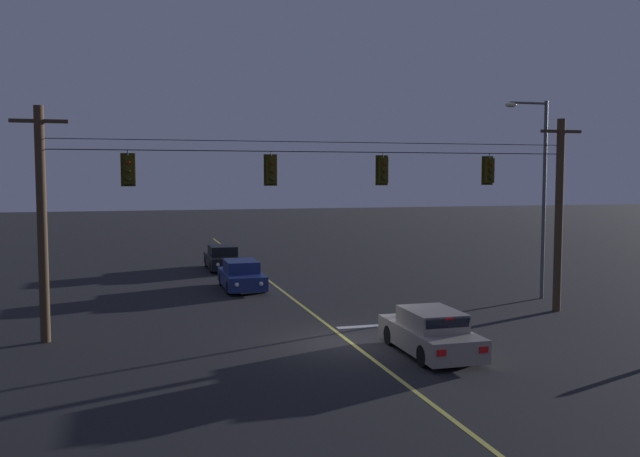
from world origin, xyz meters
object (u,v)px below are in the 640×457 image
object	(u,v)px
traffic_light_left_inner	(271,170)
car_waiting_near_lane	(430,333)
car_oncoming_lead	(242,276)
street_lamp_corner	(539,182)
traffic_light_centre	(383,170)
traffic_light_leftmost	(128,170)
car_oncoming_trailing	(223,258)
traffic_light_right_inner	(489,170)

from	to	relation	value
traffic_light_left_inner	car_waiting_near_lane	world-z (taller)	traffic_light_left_inner
car_oncoming_lead	street_lamp_corner	distance (m)	14.46
traffic_light_centre	street_lamp_corner	size ratio (longest dim) A/B	0.14
street_lamp_corner	car_oncoming_lead	bearing A→B (deg)	153.63
car_waiting_near_lane	street_lamp_corner	distance (m)	12.24
street_lamp_corner	traffic_light_leftmost	bearing A→B (deg)	-171.18
traffic_light_left_inner	car_oncoming_lead	world-z (taller)	traffic_light_left_inner
car_oncoming_lead	car_oncoming_trailing	xyz separation A→B (m)	(0.05, 7.30, 0.00)
traffic_light_leftmost	traffic_light_right_inner	distance (m)	13.49
traffic_light_left_inner	traffic_light_right_inner	bearing A→B (deg)	0.00
car_oncoming_lead	traffic_light_right_inner	bearing A→B (deg)	-46.61
traffic_light_leftmost	traffic_light_right_inner	world-z (taller)	same
traffic_light_right_inner	car_oncoming_lead	world-z (taller)	traffic_light_right_inner
traffic_light_left_inner	car_oncoming_lead	size ratio (longest dim) A/B	0.28
car_oncoming_lead	street_lamp_corner	xyz separation A→B (m)	(12.29, -6.10, 4.56)
traffic_light_left_inner	car_oncoming_trailing	xyz separation A→B (m)	(0.33, 16.11, -5.05)
street_lamp_corner	car_oncoming_trailing	bearing A→B (deg)	132.43
car_waiting_near_lane	car_oncoming_trailing	distance (m)	21.18
car_oncoming_lead	traffic_light_centre	bearing A→B (deg)	-65.89
traffic_light_leftmost	car_waiting_near_lane	bearing A→B (deg)	-28.12
car_oncoming_trailing	traffic_light_right_inner	bearing A→B (deg)	-62.80
traffic_light_leftmost	street_lamp_corner	xyz separation A→B (m)	(17.46, 2.71, -0.49)
car_oncoming_trailing	street_lamp_corner	distance (m)	18.72
traffic_light_left_inner	car_waiting_near_lane	xyz separation A→B (m)	(4.01, -4.75, -5.05)
traffic_light_centre	car_oncoming_lead	bearing A→B (deg)	114.11
traffic_light_left_inner	traffic_light_centre	distance (m)	4.22
traffic_light_left_inner	car_oncoming_trailing	size ratio (longest dim) A/B	0.28
traffic_light_centre	car_oncoming_lead	distance (m)	10.89
traffic_light_left_inner	traffic_light_right_inner	world-z (taller)	same
traffic_light_right_inner	car_waiting_near_lane	xyz separation A→B (m)	(-4.60, -4.75, -5.05)
traffic_light_left_inner	car_oncoming_lead	distance (m)	10.15
traffic_light_left_inner	traffic_light_centre	bearing A→B (deg)	0.00
car_waiting_near_lane	traffic_light_centre	bearing A→B (deg)	87.41
traffic_light_leftmost	car_waiting_near_lane	world-z (taller)	traffic_light_leftmost
traffic_light_right_inner	car_oncoming_trailing	distance (m)	18.80
street_lamp_corner	car_waiting_near_lane	bearing A→B (deg)	-138.94
car_oncoming_lead	street_lamp_corner	size ratio (longest dim) A/B	0.50
traffic_light_right_inner	car_oncoming_lead	size ratio (longest dim) A/B	0.28
traffic_light_right_inner	car_oncoming_trailing	bearing A→B (deg)	117.20
traffic_light_left_inner	car_oncoming_trailing	distance (m)	16.88
traffic_light_leftmost	car_waiting_near_lane	size ratio (longest dim) A/B	0.28
traffic_light_left_inner	traffic_light_centre	world-z (taller)	same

